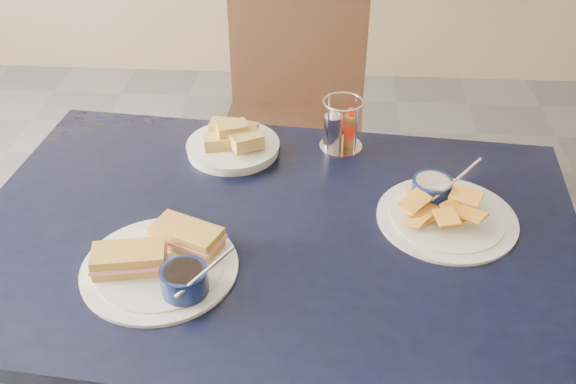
# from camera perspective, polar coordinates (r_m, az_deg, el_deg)

# --- Properties ---
(dining_table) EXTENTS (1.38, 0.99, 0.75)m
(dining_table) POSITION_cam_1_polar(r_m,az_deg,el_deg) (1.42, -1.32, -5.17)
(dining_table) COLOR black
(dining_table) RESTS_ON ground
(chair_far) EXTENTS (0.50, 0.48, 1.01)m
(chair_far) POSITION_cam_1_polar(r_m,az_deg,el_deg) (2.24, 0.48, 8.24)
(chair_far) COLOR black
(chair_far) RESTS_ON ground
(sandwich_plate) EXTENTS (0.32, 0.31, 0.12)m
(sandwich_plate) POSITION_cam_1_polar(r_m,az_deg,el_deg) (1.29, -11.00, -6.02)
(sandwich_plate) COLOR white
(sandwich_plate) RESTS_ON dining_table
(plantain_plate) EXTENTS (0.30, 0.30, 0.12)m
(plantain_plate) POSITION_cam_1_polar(r_m,az_deg,el_deg) (1.45, 13.49, -1.43)
(plantain_plate) COLOR white
(plantain_plate) RESTS_ON dining_table
(bread_basket) EXTENTS (0.23, 0.23, 0.08)m
(bread_basket) POSITION_cam_1_polar(r_m,az_deg,el_deg) (1.62, -4.90, 4.38)
(bread_basket) COLOR white
(bread_basket) RESTS_ON dining_table
(condiment_caddy) EXTENTS (0.11, 0.11, 0.14)m
(condiment_caddy) POSITION_cam_1_polar(r_m,az_deg,el_deg) (1.62, 4.63, 5.69)
(condiment_caddy) COLOR silver
(condiment_caddy) RESTS_ON dining_table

